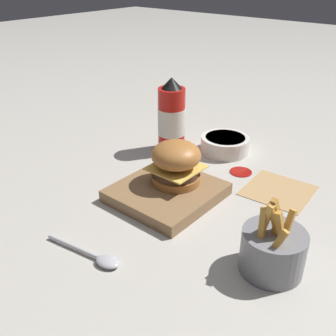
{
  "coord_description": "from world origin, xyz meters",
  "views": [
    {
      "loc": [
        0.57,
        0.49,
        0.48
      ],
      "look_at": [
        -0.01,
        0.0,
        0.08
      ],
      "focal_mm": 42.0,
      "sensor_mm": 36.0,
      "label": 1
    }
  ],
  "objects": [
    {
      "name": "ketchup_puddle",
      "position": [
        -0.23,
        0.07,
        0.0
      ],
      "size": [
        0.06,
        0.06,
        0.0
      ],
      "color": "#9E140F",
      "rests_on": "ground_plane"
    },
    {
      "name": "ketchup_bottle",
      "position": [
        -0.22,
        -0.16,
        0.09
      ],
      "size": [
        0.08,
        0.08,
        0.21
      ],
      "color": "red",
      "rests_on": "ground_plane"
    },
    {
      "name": "serving_board",
      "position": [
        -0.01,
        0.0,
        0.01
      ],
      "size": [
        0.22,
        0.21,
        0.03
      ],
      "color": "olive",
      "rests_on": "ground_plane"
    },
    {
      "name": "parchment_square",
      "position": [
        -0.2,
        0.18,
        0.0
      ],
      "size": [
        0.16,
        0.16,
        0.0
      ],
      "color": "tan",
      "rests_on": "ground_plane"
    },
    {
      "name": "fries_basket",
      "position": [
        0.05,
        0.29,
        0.04
      ],
      "size": [
        0.11,
        0.11,
        0.15
      ],
      "color": "slate",
      "rests_on": "ground_plane"
    },
    {
      "name": "side_bowl",
      "position": [
        -0.3,
        -0.03,
        0.02
      ],
      "size": [
        0.14,
        0.14,
        0.05
      ],
      "color": "silver",
      "rests_on": "ground_plane"
    },
    {
      "name": "ground_plane",
      "position": [
        0.0,
        0.0,
        0.0
      ],
      "size": [
        6.0,
        6.0,
        0.0
      ],
      "primitive_type": "plane",
      "color": "#B7B2A8"
    },
    {
      "name": "burger",
      "position": [
        -0.04,
        0.0,
        0.08
      ],
      "size": [
        0.11,
        0.11,
        0.1
      ],
      "color": "#AD6B33",
      "rests_on": "serving_board"
    },
    {
      "name": "spoon",
      "position": [
        0.23,
        0.05,
        0.01
      ],
      "size": [
        0.05,
        0.17,
        0.01
      ],
      "rotation": [
        0.0,
        0.0,
        1.73
      ],
      "color": "#B2B2B7",
      "rests_on": "ground_plane"
    }
  ]
}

